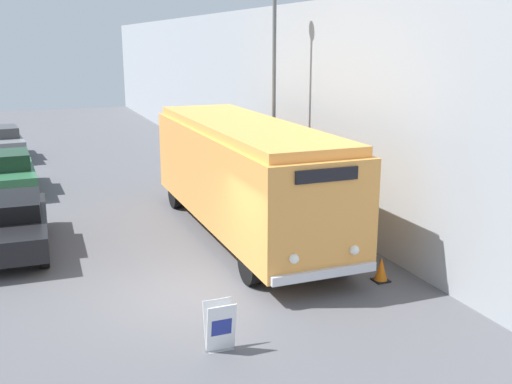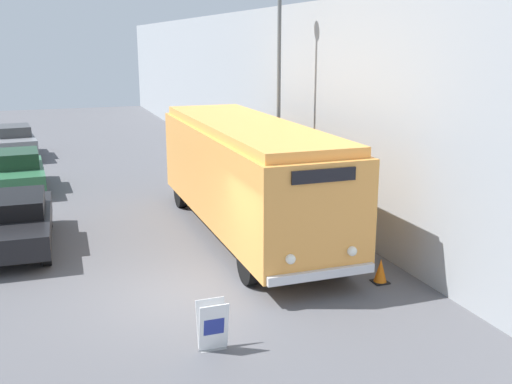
% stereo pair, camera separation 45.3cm
% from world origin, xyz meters
% --- Properties ---
extents(ground_plane, '(80.00, 80.00, 0.00)m').
position_xyz_m(ground_plane, '(0.00, 0.00, 0.00)').
color(ground_plane, '#56565B').
extents(building_wall_right, '(0.30, 60.00, 6.65)m').
position_xyz_m(building_wall_right, '(5.67, 10.00, 3.33)').
color(building_wall_right, '#9EA3A8').
rests_on(building_wall_right, ground_plane).
extents(vintage_bus, '(2.64, 9.96, 3.28)m').
position_xyz_m(vintage_bus, '(2.81, 3.73, 1.85)').
color(vintage_bus, black).
rests_on(vintage_bus, ground_plane).
extents(sign_board, '(0.54, 0.35, 0.93)m').
position_xyz_m(sign_board, '(0.04, -2.43, 0.45)').
color(sign_board, gray).
rests_on(sign_board, ground_plane).
extents(streetlamp, '(0.36, 0.36, 7.39)m').
position_xyz_m(streetlamp, '(4.45, 5.43, 4.69)').
color(streetlamp, '#595E60').
rests_on(streetlamp, ground_plane).
extents(parked_car_near, '(1.99, 4.75, 1.43)m').
position_xyz_m(parked_car_near, '(-3.49, 4.75, 0.75)').
color(parked_car_near, black).
rests_on(parked_car_near, ground_plane).
extents(parked_car_mid, '(1.98, 4.30, 1.47)m').
position_xyz_m(parked_car_mid, '(-3.60, 11.69, 0.75)').
color(parked_car_mid, black).
rests_on(parked_car_mid, ground_plane).
extents(parked_car_far, '(2.16, 4.31, 1.52)m').
position_xyz_m(parked_car_far, '(-3.91, 18.68, 0.79)').
color(parked_car_far, black).
rests_on(parked_car_far, ground_plane).
extents(traffic_cone, '(0.36, 0.36, 0.58)m').
position_xyz_m(traffic_cone, '(4.55, -0.76, 0.28)').
color(traffic_cone, black).
rests_on(traffic_cone, ground_plane).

